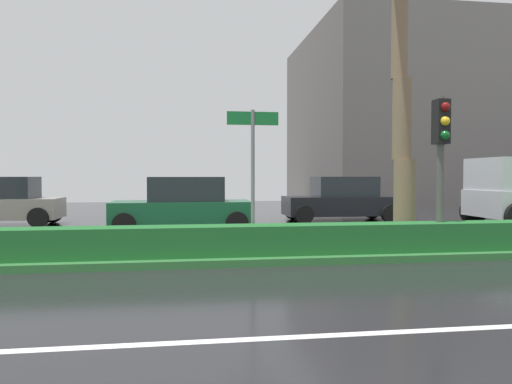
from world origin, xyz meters
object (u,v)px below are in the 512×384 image
traffic_signal_median_right (441,144)px  car_in_traffic_third (183,205)px  car_in_traffic_fourth (341,200)px  street_name_sign (253,160)px

traffic_signal_median_right → car_in_traffic_third: (-5.55, 5.52, -1.61)m
car_in_traffic_third → car_in_traffic_fourth: 6.60m
street_name_sign → traffic_signal_median_right: bearing=-5.8°
traffic_signal_median_right → car_in_traffic_third: 7.99m
car_in_traffic_third → car_in_traffic_fourth: size_ratio=1.00×
traffic_signal_median_right → car_in_traffic_third: traffic_signal_median_right is taller
street_name_sign → car_in_traffic_third: (-1.50, 5.11, -1.25)m
traffic_signal_median_right → car_in_traffic_fourth: (0.49, 8.17, -1.61)m
street_name_sign → car_in_traffic_fourth: (4.55, 7.75, -1.25)m
car_in_traffic_fourth → car_in_traffic_third: bearing=23.6°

